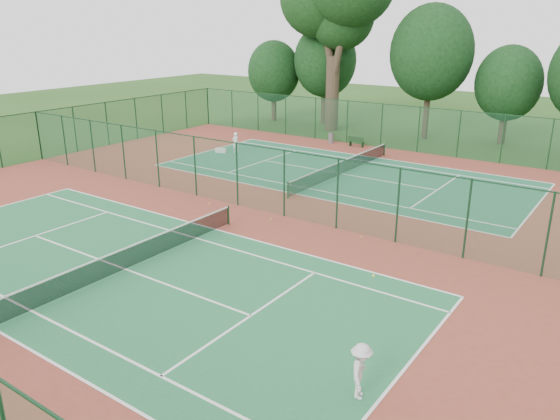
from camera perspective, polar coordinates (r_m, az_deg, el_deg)
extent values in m
plane|color=#254D18|center=(29.01, -2.07, -0.06)|extent=(120.00, 120.00, 0.00)
cube|color=brown|center=(29.01, -2.07, -0.05)|extent=(40.00, 36.00, 0.01)
cube|color=#216A3D|center=(23.01, -15.79, -6.00)|extent=(23.77, 10.97, 0.01)
cube|color=#1F6341|center=(36.26, 6.55, 3.76)|extent=(23.77, 10.97, 0.01)
cube|color=#17462B|center=(43.83, 12.40, 8.41)|extent=(40.00, 0.02, 3.50)
cube|color=#163D1C|center=(43.56, 12.56, 10.62)|extent=(40.00, 0.05, 0.05)
cube|color=#164324|center=(43.32, -23.89, 7.11)|extent=(0.02, 36.00, 3.50)
cube|color=#12311D|center=(43.05, -24.19, 9.33)|extent=(0.05, 36.00, 0.05)
cube|color=#1A502C|center=(28.49, -2.11, 3.27)|extent=(40.00, 0.02, 3.50)
cube|color=#13351E|center=(28.07, -2.15, 6.63)|extent=(40.00, 0.05, 0.05)
cylinder|color=#153B1B|center=(26.94, -5.42, -0.55)|extent=(0.10, 0.10, 0.97)
cube|color=black|center=(22.82, -15.89, -4.93)|extent=(0.02, 12.80, 0.85)
cube|color=white|center=(22.65, -15.99, -3.92)|extent=(0.04, 12.80, 0.06)
cylinder|color=#13361D|center=(30.87, 0.83, 2.08)|extent=(0.10, 0.10, 0.97)
cylinder|color=#13361D|center=(41.73, 10.85, 6.22)|extent=(0.10, 0.10, 0.97)
cube|color=black|center=(36.14, 6.58, 4.48)|extent=(0.02, 12.80, 0.85)
cube|color=silver|center=(36.04, 6.61, 5.15)|extent=(0.04, 12.80, 0.06)
imported|color=silver|center=(15.03, 8.45, -16.32)|extent=(0.91, 1.17, 1.59)
imported|color=white|center=(42.16, -4.68, 7.05)|extent=(0.50, 0.64, 1.54)
cylinder|color=slate|center=(45.70, 5.36, 7.50)|extent=(0.60, 0.60, 0.84)
cube|color=black|center=(44.86, 7.35, 6.93)|extent=(0.09, 0.36, 0.40)
cube|color=black|center=(44.42, 8.61, 6.75)|extent=(0.09, 0.36, 0.40)
cube|color=black|center=(44.59, 7.99, 7.12)|extent=(1.36, 0.43, 0.04)
cube|color=black|center=(44.39, 7.90, 7.34)|extent=(1.35, 0.10, 0.40)
cube|color=silver|center=(42.34, -6.19, 6.20)|extent=(0.93, 0.51, 0.33)
sphere|color=#D3ED37|center=(27.60, -0.94, -0.95)|extent=(0.08, 0.08, 0.08)
sphere|color=#DAE836|center=(25.61, 8.51, -2.80)|extent=(0.07, 0.07, 0.07)
sphere|color=yellow|center=(30.24, -7.39, 0.69)|extent=(0.07, 0.07, 0.07)
cylinder|color=#372A1E|center=(51.00, 5.48, 11.99)|extent=(1.22, 1.22, 6.66)
cylinder|color=#372A1E|center=(51.43, 4.84, 17.65)|extent=(2.26, 0.67, 6.62)
cylinder|color=#372A1E|center=(49.96, 6.59, 17.94)|extent=(2.11, 0.62, 7.19)
sphere|color=black|center=(51.30, 6.48, 19.46)|extent=(5.77, 5.77, 5.77)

